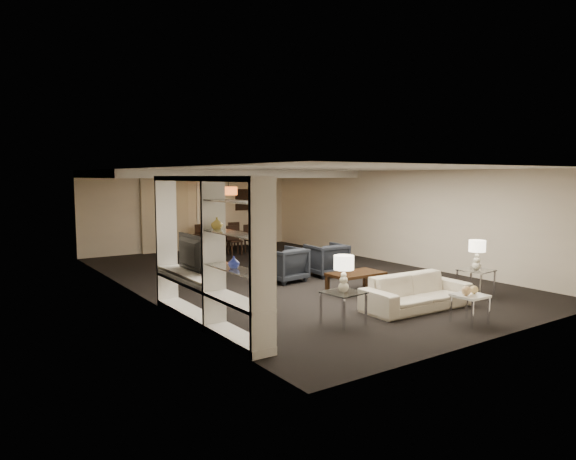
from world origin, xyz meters
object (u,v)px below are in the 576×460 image
(vase_blue, at_px, (234,262))
(floor_lamp, at_px, (161,229))
(pendant_light, at_px, (228,191))
(chair_nm, at_px, (235,240))
(coffee_table, at_px, (356,282))
(vase_amber, at_px, (217,224))
(sofa, at_px, (417,292))
(television, at_px, (187,253))
(side_table_left, at_px, (343,308))
(armchair_right, at_px, (326,260))
(marble_table, at_px, (470,309))
(table_lamp_left, at_px, (344,274))
(chair_fm, at_px, (215,236))
(armchair_left, at_px, (284,265))
(side_table_right, at_px, (476,283))
(dining_table, at_px, (225,243))
(chair_nl, at_px, (217,242))
(chair_nr, at_px, (252,239))
(chair_fl, at_px, (198,237))
(floor_speaker, at_px, (215,259))
(chair_fr, at_px, (232,235))
(table_lamp_right, at_px, (477,255))

(vase_blue, xyz_separation_m, floor_lamp, (1.79, 7.65, -0.28))
(pendant_light, distance_m, chair_nm, 1.53)
(pendant_light, height_order, floor_lamp, pendant_light)
(coffee_table, height_order, vase_amber, vase_amber)
(sofa, distance_m, television, 4.07)
(chair_nm, relative_size, floor_lamp, 0.50)
(sofa, distance_m, vase_blue, 3.64)
(pendant_light, height_order, side_table_left, pendant_light)
(armchair_right, distance_m, marble_table, 4.44)
(table_lamp_left, distance_m, floor_lamp, 7.87)
(vase_amber, height_order, chair_fm, vase_amber)
(television, distance_m, chair_fm, 7.82)
(armchair_left, distance_m, side_table_right, 4.02)
(sofa, distance_m, vase_amber, 3.85)
(table_lamp_left, bearing_deg, chair_fm, 76.62)
(dining_table, height_order, chair_nl, chair_nl)
(dining_table, bearing_deg, pendant_light, -113.06)
(chair_fm, bearing_deg, chair_nr, 115.10)
(marble_table, height_order, chair_nm, chair_nm)
(floor_lamp, bearing_deg, television, -106.52)
(armchair_right, xyz_separation_m, chair_fm, (-0.23, 5.39, 0.05))
(pendant_light, height_order, dining_table, pendant_light)
(armchair_right, distance_m, chair_nr, 4.11)
(chair_fl, bearing_deg, pendant_light, 97.89)
(vase_blue, bearing_deg, floor_speaker, 67.97)
(floor_lamp, bearing_deg, floor_speaker, -96.18)
(chair_fr, bearing_deg, pendant_light, 65.07)
(table_lamp_right, bearing_deg, floor_lamp, 113.66)
(marble_table, xyz_separation_m, chair_nr, (0.97, 8.49, 0.20))
(armchair_left, distance_m, chair_nl, 4.11)
(coffee_table, bearing_deg, chair_nl, 92.30)
(side_table_right, distance_m, vase_amber, 5.47)
(television, relative_size, chair_fl, 1.22)
(pendant_light, relative_size, chair_fr, 0.60)
(side_table_right, relative_size, chair_fl, 0.65)
(armchair_left, height_order, floor_speaker, floor_speaker)
(side_table_right, bearing_deg, television, 159.64)
(television, height_order, chair_fl, television)
(pendant_light, height_order, sofa, pendant_light)
(chair_nr, relative_size, chair_fm, 1.00)
(floor_speaker, bearing_deg, vase_amber, -104.96)
(coffee_table, bearing_deg, side_table_right, -43.26)
(chair_fr, bearing_deg, armchair_right, 92.15)
(marble_table, bearing_deg, chair_nl, 91.57)
(sofa, bearing_deg, table_lamp_left, -177.58)
(chair_fm, bearing_deg, vase_amber, 64.21)
(table_lamp_right, distance_m, television, 5.56)
(vase_blue, bearing_deg, sofa, -3.54)
(chair_nl, bearing_deg, sofa, -85.08)
(armchair_right, xyz_separation_m, side_table_left, (-2.30, -3.30, -0.12))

